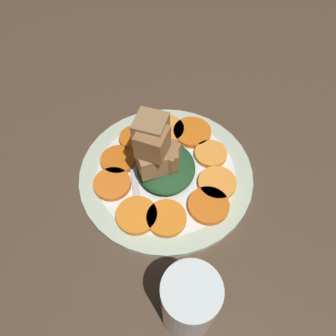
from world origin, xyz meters
The scene contains 15 objects.
table_slab centered at (0.00, 0.00, 1.00)cm, with size 120.00×120.00×2.00cm, color #4C3828.
plate centered at (0.00, 0.00, 2.52)cm, with size 30.48×30.48×1.05cm.
carrot_slice_0 centered at (2.82, -9.14, 3.58)cm, with size 6.36×6.36×0.97cm, color orange.
carrot_slice_1 centered at (8.74, -4.75, 3.58)cm, with size 6.63×6.63×0.97cm, color orange.
carrot_slice_2 centered at (9.31, -0.08, 3.58)cm, with size 6.40×6.40×0.97cm, color orange.
carrot_slice_3 centered at (7.12, 6.85, 3.58)cm, with size 6.76×6.76×0.97cm, color orange.
carrot_slice_4 centered at (2.84, 8.68, 3.58)cm, with size 6.53×6.53×0.97cm, color orange.
carrot_slice_5 centered at (-3.38, 8.12, 3.58)cm, with size 5.88×5.88×0.97cm, color orange.
carrot_slice_6 centered at (-8.62, 5.03, 3.58)cm, with size 7.18×7.18×0.97cm, color orange.
carrot_slice_7 centered at (-9.32, -0.26, 3.58)cm, with size 7.03×7.03×0.97cm, color orange.
carrot_slice_8 centered at (-7.20, -5.67, 3.58)cm, with size 5.99×5.99×0.97cm, color orange.
carrot_slice_9 centered at (-2.15, -8.54, 3.58)cm, with size 6.20×6.20×0.97cm, color orange.
center_pile centered at (-0.04, -0.87, 7.61)cm, with size 11.29×10.33×11.93cm.
fork centered at (0.74, -5.54, 3.30)cm, with size 19.19×4.67×0.40cm.
water_glass centered at (22.96, 2.71, 8.00)cm, with size 7.06×7.06×12.01cm.
Camera 1 is at (32.31, -0.35, 50.70)cm, focal length 35.00 mm.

